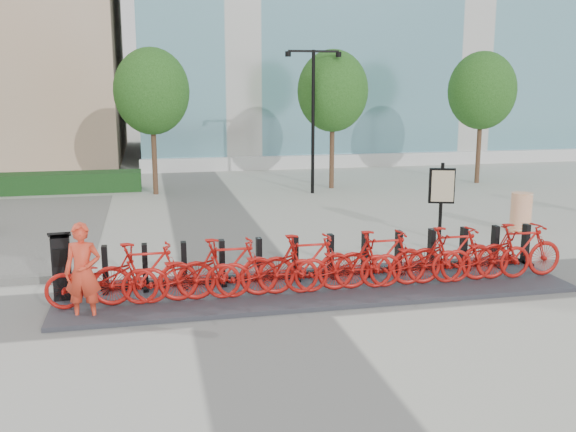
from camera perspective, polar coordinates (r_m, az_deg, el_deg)
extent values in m
plane|color=#B5B7A9|center=(11.77, -3.20, -7.39)|extent=(120.00, 120.00, 0.00)
cube|color=#143E14|center=(24.66, -19.90, 2.81)|extent=(6.00, 1.20, 0.70)
cylinder|color=brown|center=(23.11, -11.81, 5.59)|extent=(0.18, 0.18, 3.00)
ellipsoid|color=#153810|center=(23.00, -12.03, 10.79)|extent=(2.60, 2.60, 2.99)
cylinder|color=brown|center=(24.08, 3.93, 6.04)|extent=(0.18, 0.18, 3.00)
ellipsoid|color=#153810|center=(23.97, 4.00, 11.04)|extent=(2.60, 2.60, 2.99)
cylinder|color=brown|center=(26.40, 16.60, 6.07)|extent=(0.18, 0.18, 3.00)
ellipsoid|color=#153810|center=(26.30, 16.87, 10.63)|extent=(2.60, 2.60, 2.99)
cylinder|color=black|center=(22.77, 2.24, 8.26)|extent=(0.12, 0.12, 5.00)
cube|color=black|center=(22.65, 1.15, 14.45)|extent=(0.90, 0.08, 0.08)
cube|color=black|center=(22.88, 3.41, 14.40)|extent=(0.90, 0.08, 0.08)
cylinder|color=black|center=(22.55, 0.00, 14.21)|extent=(0.20, 0.20, 0.18)
cylinder|color=black|center=(23.00, 4.52, 14.12)|extent=(0.20, 0.20, 0.18)
cube|color=#33343C|center=(12.30, 2.59, -6.34)|extent=(9.60, 2.40, 0.08)
imported|color=#B2130E|center=(11.45, -16.21, -5.37)|extent=(1.89, 0.66, 0.99)
imported|color=#B2130E|center=(11.40, -12.60, -4.96)|extent=(1.84, 0.52, 1.10)
imported|color=#B2130E|center=(11.43, -8.97, -5.06)|extent=(1.89, 0.66, 0.99)
imported|color=#B2130E|center=(11.48, -5.37, -4.62)|extent=(1.84, 0.52, 1.10)
imported|color=#B2130E|center=(11.60, -1.83, -4.68)|extent=(1.89, 0.66, 0.99)
imported|color=#B2130E|center=(11.73, 1.64, -4.21)|extent=(1.84, 0.52, 1.10)
imported|color=#B2130E|center=(11.94, 5.00, -4.24)|extent=(1.89, 0.66, 0.99)
imported|color=#B2130E|center=(12.15, 8.25, -3.77)|extent=(1.84, 0.52, 1.10)
imported|color=#B2130E|center=(12.43, 11.36, -3.79)|extent=(1.89, 0.66, 0.99)
imported|color=#B2130E|center=(12.72, 14.35, -3.32)|extent=(1.84, 0.52, 1.10)
imported|color=#B2130E|center=(13.07, 17.16, -3.33)|extent=(1.89, 0.66, 0.99)
imported|color=#B2130E|center=(13.42, 19.86, -2.88)|extent=(1.84, 0.52, 1.10)
cube|color=black|center=(12.06, -19.47, -4.38)|extent=(0.34, 0.30, 1.13)
cube|color=black|center=(11.91, -19.67, -1.57)|extent=(0.40, 0.35, 0.15)
cube|color=black|center=(11.86, -19.62, -3.53)|extent=(0.23, 0.04, 0.32)
imported|color=red|center=(11.01, -17.76, -4.80)|extent=(0.66, 0.50, 1.65)
cylinder|color=orange|center=(17.97, 20.00, 0.30)|extent=(0.56, 0.56, 1.04)
cylinder|color=black|center=(16.42, 13.44, 1.26)|extent=(0.09, 0.09, 1.94)
cube|color=black|center=(16.35, 13.51, 2.63)|extent=(0.63, 0.28, 0.88)
cube|color=beige|center=(16.30, 13.59, 2.60)|extent=(0.53, 0.19, 0.78)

